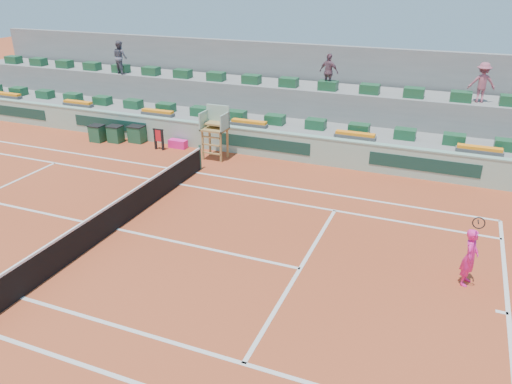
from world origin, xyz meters
TOP-DOWN VIEW (x-y plane):
  - ground at (0.00, 0.00)m, footprint 90.00×90.00m
  - seating_tier_lower at (0.00, 10.70)m, footprint 36.00×4.00m
  - seating_tier_upper at (0.00, 12.30)m, footprint 36.00×2.40m
  - stadium_back_wall at (0.00, 13.90)m, footprint 36.00×0.40m
  - player_bag at (-2.36, 8.05)m, footprint 0.89×0.40m
  - spectator_left at (-7.78, 11.46)m, footprint 1.06×0.96m
  - spectator_mid at (3.98, 11.76)m, footprint 1.08×0.69m
  - spectator_right at (10.75, 11.86)m, footprint 1.20×0.81m
  - court_lines at (0.00, 0.00)m, footprint 23.89×11.09m
  - tennis_net at (0.00, 0.00)m, footprint 0.10×11.97m
  - advertising_hoarding at (0.02, 8.50)m, footprint 36.00×0.34m
  - umpire_chair at (0.00, 7.50)m, footprint 1.10×0.90m
  - seat_row_lower at (0.00, 9.80)m, footprint 32.90×0.60m
  - seat_row_upper at (0.00, 11.70)m, footprint 32.90×0.60m
  - flower_planters at (-1.50, 9.00)m, footprint 26.80×0.36m
  - drink_cooler_a at (-4.69, 8.08)m, footprint 0.80×0.69m
  - drink_cooler_b at (-5.69, 7.65)m, footprint 0.71×0.61m
  - drink_cooler_c at (-6.60, 7.39)m, footprint 0.70×0.61m
  - towel_rack at (-3.04, 7.46)m, footprint 0.56×0.09m
  - tennis_player at (10.84, 1.04)m, footprint 0.52×0.90m

SIDE VIEW (x-z plane):
  - ground at x=0.00m, z-range 0.00..0.00m
  - court_lines at x=0.00m, z-range 0.00..0.01m
  - player_bag at x=-2.36m, z-range 0.00..0.40m
  - drink_cooler_b at x=-5.69m, z-range 0.00..0.84m
  - drink_cooler_c at x=-6.60m, z-range 0.00..0.84m
  - drink_cooler_a at x=-4.69m, z-range 0.00..0.84m
  - tennis_net at x=0.00m, z-range -0.02..1.08m
  - seating_tier_lower at x=0.00m, z-range 0.00..1.20m
  - towel_rack at x=-3.04m, z-range 0.09..1.12m
  - advertising_hoarding at x=0.02m, z-range 0.00..1.26m
  - tennis_player at x=10.84m, z-range -0.30..1.98m
  - seating_tier_upper at x=0.00m, z-range 0.00..2.60m
  - flower_planters at x=-1.50m, z-range 1.19..1.47m
  - seat_row_lower at x=0.00m, z-range 1.20..1.64m
  - umpire_chair at x=0.00m, z-range 0.34..2.74m
  - stadium_back_wall at x=0.00m, z-range 0.00..4.40m
  - seat_row_upper at x=0.00m, z-range 2.60..3.04m
  - spectator_right at x=10.75m, z-range 2.60..4.32m
  - spectator_mid at x=3.98m, z-range 2.60..4.32m
  - spectator_left at x=-7.78m, z-range 2.60..4.38m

